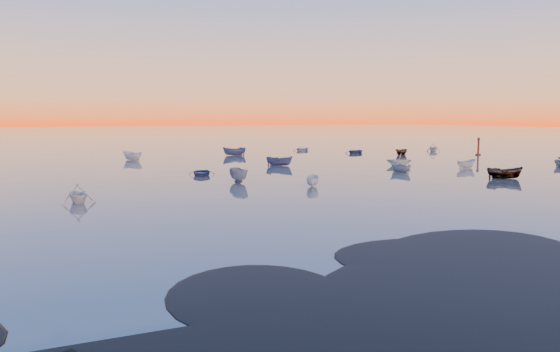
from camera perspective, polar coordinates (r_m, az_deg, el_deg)
ground at (r=122.35m, az=-13.30°, el=2.83°), size 600.00×600.00×0.00m
mud_lobes at (r=31.48m, az=27.23°, el=-6.95°), size 140.00×6.00×0.07m
moored_fleet at (r=76.98m, az=-6.25°, el=1.08°), size 124.00×58.00×1.20m
boat_near_center at (r=76.37m, az=18.87°, el=0.75°), size 2.14×3.73×1.21m
channel_marker at (r=104.07m, az=20.02°, el=2.80°), size 0.95×0.95×3.38m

